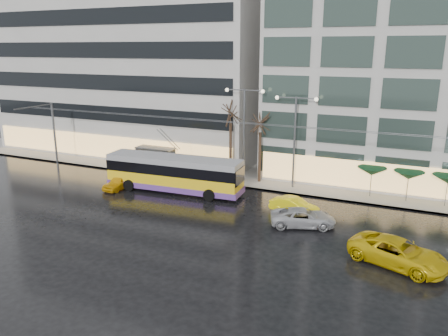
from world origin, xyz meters
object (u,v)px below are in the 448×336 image
Objects in this scene: bus_shelter at (153,153)px; street_lamp_near at (244,122)px; taxi_a at (120,182)px; trolleybus at (174,175)px.

street_lamp_near is (10.38, 0.11, 4.03)m from bus_shelter.
street_lamp_near is 13.11m from taxi_a.
trolleybus reaches higher than taxi_a.
street_lamp_near is at bearing 0.63° from bus_shelter.
trolleybus is 1.44× the size of street_lamp_near.
bus_shelter is 6.73m from taxi_a.
trolleybus is at bearing 20.28° from taxi_a.
trolleybus is at bearing -42.95° from bus_shelter.
trolleybus is 8.39m from street_lamp_near.
taxi_a is at bearing -146.00° from street_lamp_near.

